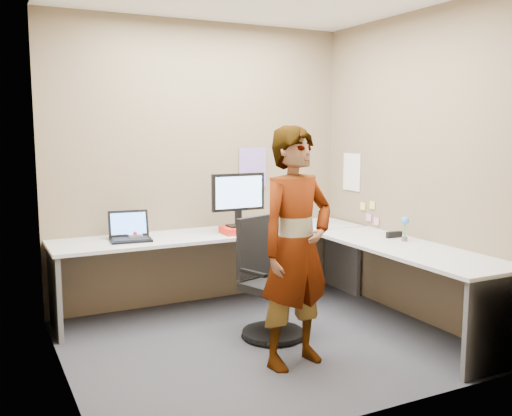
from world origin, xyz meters
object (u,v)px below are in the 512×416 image
desk (287,255)px  person (296,248)px  monitor (238,195)px  office_chair (268,289)px

desk → person: bearing=-115.6°
monitor → person: person is taller
person → desk: bearing=52.9°
monitor → person: (-0.16, -1.32, -0.23)m
desk → office_chair: bearing=-140.5°
desk → monitor: monitor is taller
office_chair → person: 0.74m
monitor → office_chair: monitor is taller
monitor → person: bearing=-96.7°
desk → office_chair: (-0.33, -0.27, -0.19)m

